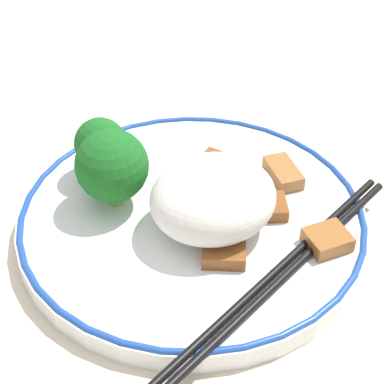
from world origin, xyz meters
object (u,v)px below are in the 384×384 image
broccoli_back_left (101,145)px  chopsticks (283,271)px  plate (192,219)px  broccoli_back_center (112,166)px

broccoli_back_left → chopsticks: (-0.07, 0.16, -0.03)m
plate → chopsticks: 0.09m
plate → broccoli_back_left: (0.04, -0.07, 0.03)m
broccoli_back_left → plate: bearing=121.4°
broccoli_back_center → chopsticks: size_ratio=0.27×
broccoli_back_center → chopsticks: broccoli_back_center is taller
broccoli_back_center → plate: bearing=142.8°
broccoli_back_center → chopsticks: bearing=122.5°
chopsticks → broccoli_back_left: bearing=-65.0°
plate → broccoli_back_left: broccoli_back_left is taller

